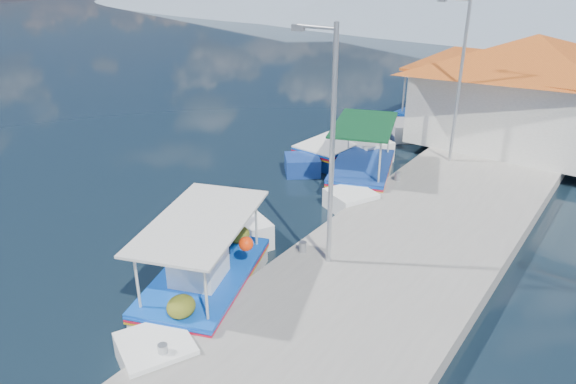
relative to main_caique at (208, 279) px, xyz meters
The scene contains 10 objects.
ground 2.64m from the main_caique, behind, with size 160.00×160.00×0.00m, color black.
quay 7.22m from the main_caique, 62.54° to the left, with size 5.00×44.00×0.50m, color gray.
bollards 5.79m from the main_caique, 77.73° to the left, with size 0.20×17.20×0.30m.
main_caique is the anchor object (origin of this frame).
caique_green_canopy 8.64m from the main_caique, 91.58° to the left, with size 3.46×6.36×2.52m.
caique_blue_hull 10.67m from the main_caique, 102.85° to the left, with size 2.25×6.40×1.14m.
caique_far 17.45m from the main_caique, 92.17° to the left, with size 3.03×8.43×2.97m.
harbor_building 16.00m from the main_caique, 76.75° to the left, with size 10.49×10.49×4.40m.
lamp_post_near 4.59m from the main_caique, 51.16° to the left, with size 1.21×0.14×6.00m.
lamp_post_far 12.06m from the main_caique, 80.36° to the left, with size 1.21×0.14×6.00m.
Camera 1 is at (10.69, -8.48, 7.92)m, focal length 33.63 mm.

